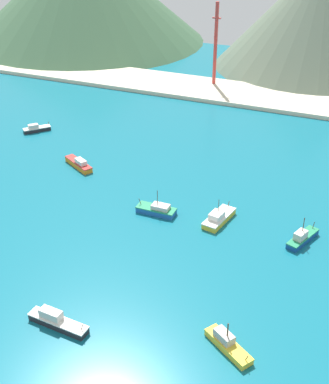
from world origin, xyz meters
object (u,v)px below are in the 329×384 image
at_px(fishing_boat_1, 57,321).
at_px(fishing_boat_4, 79,164).
at_px(fishing_boat_5, 302,238).
at_px(fishing_boat_8, 227,344).
at_px(fishing_boat_9, 36,129).
at_px(radio_tower, 215,45).
at_px(fishing_boat_2, 218,218).
at_px(fishing_boat_0, 157,210).

xyz_separation_m(fishing_boat_1, fishing_boat_4, (-23.75, 46.09, -0.05)).
xyz_separation_m(fishing_boat_4, fishing_boat_5, (53.46, -10.18, 0.06)).
height_order(fishing_boat_1, fishing_boat_8, fishing_boat_8).
height_order(fishing_boat_8, fishing_boat_9, fishing_boat_8).
height_order(fishing_boat_8, radio_tower, radio_tower).
relative_size(fishing_boat_2, fishing_boat_8, 1.12).
relative_size(fishing_boat_1, fishing_boat_5, 1.17).
xyz_separation_m(fishing_boat_0, radio_tower, (-14.01, 78.31, 12.82)).
height_order(fishing_boat_1, radio_tower, radio_tower).
xyz_separation_m(fishing_boat_4, fishing_boat_8, (48.43, -40.49, -0.02)).
bearing_deg(fishing_boat_1, fishing_boat_2, 69.79).
distance_m(fishing_boat_1, fishing_boat_5, 46.61).
bearing_deg(fishing_boat_9, fishing_boat_8, -37.82).
xyz_separation_m(fishing_boat_2, radio_tower, (-26.30, 76.46, 12.78)).
bearing_deg(radio_tower, fishing_boat_2, -71.02).
relative_size(fishing_boat_0, fishing_boat_4, 0.88).
bearing_deg(fishing_boat_5, fishing_boat_9, 162.29).
relative_size(fishing_boat_0, fishing_boat_1, 0.80).
height_order(fishing_boat_0, fishing_boat_2, fishing_boat_0).
height_order(fishing_boat_9, radio_tower, radio_tower).
bearing_deg(fishing_boat_5, radio_tower, 118.93).
bearing_deg(radio_tower, fishing_boat_9, -121.29).
xyz_separation_m(fishing_boat_4, fishing_boat_9, (-21.41, 13.73, -0.09)).
distance_m(fishing_boat_0, fishing_boat_2, 12.43).
bearing_deg(fishing_boat_4, fishing_boat_0, -24.70).
xyz_separation_m(fishing_boat_8, radio_tower, (-37.55, 107.35, 12.82)).
height_order(fishing_boat_1, fishing_boat_5, fishing_boat_5).
relative_size(fishing_boat_0, fishing_boat_2, 0.87).
bearing_deg(fishing_boat_4, fishing_boat_9, 147.34).
height_order(fishing_boat_2, fishing_boat_9, fishing_boat_2).
relative_size(fishing_boat_5, fishing_boat_8, 1.03).
height_order(fishing_boat_1, fishing_boat_2, fishing_boat_2).
height_order(fishing_boat_0, fishing_boat_4, fishing_boat_0).
bearing_deg(fishing_boat_0, fishing_boat_1, -91.88).
distance_m(fishing_boat_0, fishing_boat_4, 27.39).
relative_size(fishing_boat_9, radio_tower, 0.25).
distance_m(fishing_boat_1, radio_tower, 114.40).
xyz_separation_m(fishing_boat_2, fishing_boat_9, (-58.59, 23.32, -0.12)).
bearing_deg(fishing_boat_4, radio_tower, 80.76).
xyz_separation_m(fishing_boat_9, radio_tower, (32.29, 53.14, 12.90)).
relative_size(fishing_boat_0, fishing_boat_8, 0.97).
distance_m(fishing_boat_5, radio_tower, 88.95).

